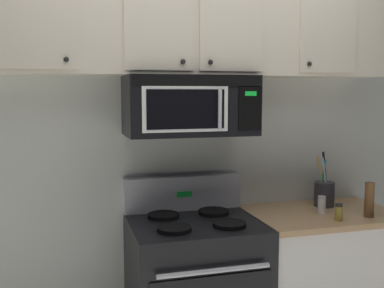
% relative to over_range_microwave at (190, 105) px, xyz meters
% --- Properties ---
extents(back_wall, '(5.20, 0.10, 2.70)m').
position_rel_over_range_microwave_xyz_m(back_wall, '(0.00, 0.25, -0.23)').
color(back_wall, silver).
rests_on(back_wall, ground_plane).
extents(over_range_microwave, '(0.76, 0.43, 0.35)m').
position_rel_over_range_microwave_xyz_m(over_range_microwave, '(0.00, 0.00, 0.00)').
color(over_range_microwave, black).
extents(upper_cabinets, '(2.50, 0.36, 0.55)m').
position_rel_over_range_microwave_xyz_m(upper_cabinets, '(0.00, 0.03, 0.45)').
color(upper_cabinets, beige).
extents(counter_segment, '(0.93, 0.65, 0.90)m').
position_rel_over_range_microwave_xyz_m(counter_segment, '(0.84, -0.11, -1.12)').
color(counter_segment, white).
rests_on(counter_segment, ground_plane).
extents(utensil_crock_charcoal, '(0.13, 0.14, 0.36)m').
position_rel_over_range_microwave_xyz_m(utensil_crock_charcoal, '(0.93, 0.01, -0.59)').
color(utensil_crock_charcoal, '#2D2D33').
rests_on(utensil_crock_charcoal, counter_segment).
extents(salt_shaker, '(0.05, 0.05, 0.11)m').
position_rel_over_range_microwave_xyz_m(salt_shaker, '(0.81, -0.15, -0.62)').
color(salt_shaker, white).
rests_on(salt_shaker, counter_segment).
extents(pepper_mill, '(0.06, 0.06, 0.21)m').
position_rel_over_range_microwave_xyz_m(pepper_mill, '(1.04, -0.30, -0.57)').
color(pepper_mill, brown).
rests_on(pepper_mill, counter_segment).
extents(spice_jar, '(0.04, 0.04, 0.10)m').
position_rel_over_range_microwave_xyz_m(spice_jar, '(0.82, -0.32, -0.63)').
color(spice_jar, olive).
rests_on(spice_jar, counter_segment).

